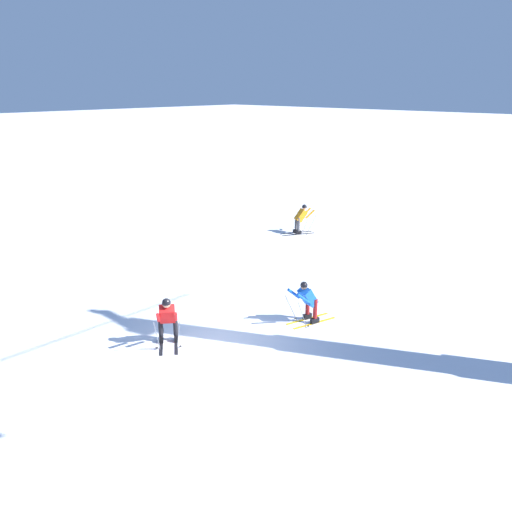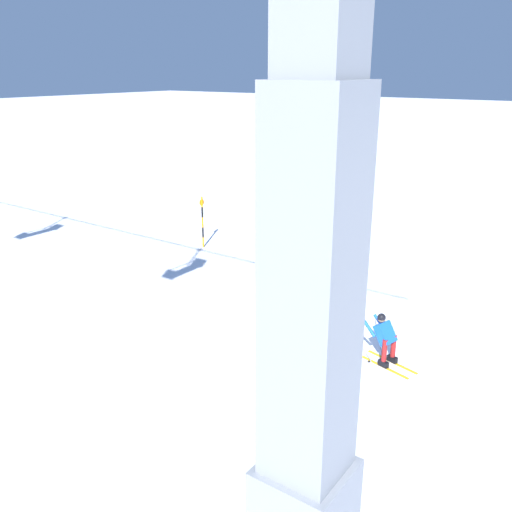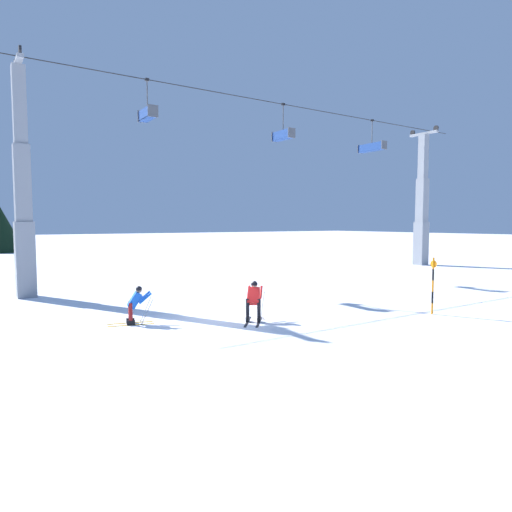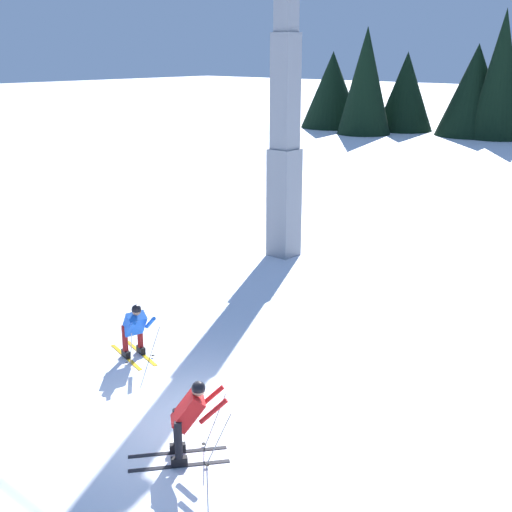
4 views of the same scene
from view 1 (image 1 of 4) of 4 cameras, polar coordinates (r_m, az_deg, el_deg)
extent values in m
plane|color=white|center=(15.31, -4.32, -9.18)|extent=(260.00, 260.00, 0.00)
cube|color=black|center=(15.58, -8.41, -8.80)|extent=(1.14, 1.39, 0.01)
cube|color=black|center=(15.54, -8.42, -8.52)|extent=(0.26, 0.29, 0.16)
cylinder|color=black|center=(15.36, -8.49, -7.13)|extent=(0.13, 0.13, 0.67)
cube|color=black|center=(15.59, -9.94, -8.86)|extent=(1.14, 1.39, 0.01)
cube|color=black|center=(15.55, -9.95, -8.58)|extent=(0.26, 0.29, 0.16)
cylinder|color=black|center=(15.38, -10.03, -7.19)|extent=(0.13, 0.13, 0.67)
cube|color=red|center=(15.03, -9.35, -6.05)|extent=(0.69, 0.72, 0.65)
sphere|color=tan|center=(14.71, -9.43, -5.00)|extent=(0.22, 0.22, 0.22)
sphere|color=black|center=(14.70, -9.44, -4.88)|extent=(0.24, 0.24, 0.24)
cylinder|color=red|center=(14.62, -8.48, -6.34)|extent=(0.38, 0.44, 0.44)
cylinder|color=gray|center=(14.83, -8.20, -8.45)|extent=(0.23, 0.47, 1.14)
cylinder|color=black|center=(15.15, -7.97, -9.41)|extent=(0.07, 0.07, 0.01)
cylinder|color=red|center=(14.64, -10.29, -6.42)|extent=(0.38, 0.44, 0.44)
cylinder|color=gray|center=(14.85, -10.35, -8.53)|extent=(0.42, 0.32, 1.14)
cylinder|color=black|center=(15.17, -10.43, -9.50)|extent=(0.07, 0.07, 0.01)
cube|color=black|center=(26.37, 4.22, 2.47)|extent=(1.49, 0.86, 0.01)
cube|color=black|center=(26.35, 4.22, 2.65)|extent=(0.30, 0.23, 0.16)
cylinder|color=#4C4C51|center=(26.24, 4.24, 3.50)|extent=(0.13, 0.13, 0.65)
cube|color=black|center=(26.08, 4.49, 2.30)|extent=(1.49, 0.86, 0.01)
cube|color=black|center=(26.06, 4.49, 2.48)|extent=(0.30, 0.23, 0.16)
cylinder|color=#4C4C51|center=(25.96, 4.52, 3.34)|extent=(0.13, 0.13, 0.65)
cube|color=orange|center=(26.07, 4.75, 4.29)|extent=(0.69, 0.64, 0.64)
sphere|color=beige|center=(26.06, 5.12, 5.11)|extent=(0.21, 0.21, 0.21)
sphere|color=black|center=(26.05, 5.13, 5.18)|extent=(0.23, 0.23, 0.23)
cylinder|color=orange|center=(26.41, 5.33, 4.64)|extent=(0.47, 0.30, 0.43)
cylinder|color=gray|center=(26.60, 5.32, 3.48)|extent=(0.49, 0.14, 1.10)
cylinder|color=black|center=(26.66, 4.92, 2.72)|extent=(0.07, 0.07, 0.01)
cylinder|color=orange|center=(26.00, 5.74, 4.42)|extent=(0.47, 0.30, 0.43)
cylinder|color=gray|center=(26.11, 5.81, 3.20)|extent=(0.38, 0.35, 1.10)
cylinder|color=black|center=(26.09, 5.48, 2.38)|extent=(0.07, 0.07, 0.01)
cube|color=yellow|center=(16.56, 6.21, -7.04)|extent=(1.54, 0.49, 0.01)
cube|color=black|center=(16.52, 6.22, -6.77)|extent=(0.30, 0.18, 0.16)
cylinder|color=maroon|center=(16.37, 6.26, -5.55)|extent=(0.13, 0.13, 0.61)
cube|color=yellow|center=(16.83, 5.42, -6.60)|extent=(1.54, 0.49, 0.01)
cube|color=black|center=(16.79, 5.43, -6.34)|extent=(0.30, 0.18, 0.16)
cylinder|color=maroon|center=(16.64, 5.47, -5.13)|extent=(0.13, 0.13, 0.61)
cube|color=blue|center=(16.28, 5.47, -4.27)|extent=(0.62, 0.54, 0.61)
sphere|color=#997051|center=(16.06, 5.08, -3.20)|extent=(0.20, 0.20, 0.20)
sphere|color=black|center=(16.05, 5.08, -3.09)|extent=(0.22, 0.22, 0.22)
cylinder|color=blue|center=(15.88, 4.98, -4.49)|extent=(0.46, 0.20, 0.40)
cylinder|color=gray|center=(16.04, 4.96, -6.34)|extent=(0.49, 0.03, 1.03)
cylinder|color=black|center=(16.25, 5.52, -7.36)|extent=(0.07, 0.07, 0.01)
cylinder|color=blue|center=(16.22, 4.00, -3.97)|extent=(0.46, 0.20, 0.40)
cylinder|color=gray|center=(16.44, 3.80, -5.68)|extent=(0.43, 0.26, 1.03)
cylinder|color=black|center=(16.71, 4.17, -6.58)|extent=(0.07, 0.07, 0.01)
camera|label=2|loc=(17.06, 55.72, 11.65)|focal=38.72mm
camera|label=3|loc=(30.06, -12.33, 10.95)|focal=31.42mm
camera|label=4|loc=(17.80, -45.42, 11.91)|focal=46.91mm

